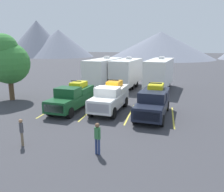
% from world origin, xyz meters
% --- Properties ---
extents(ground_plane, '(240.00, 240.00, 0.00)m').
position_xyz_m(ground_plane, '(0.00, 0.00, 0.00)').
color(ground_plane, '#38383D').
extents(pickup_truck_a, '(2.52, 5.76, 2.43)m').
position_xyz_m(pickup_truck_a, '(-3.32, 0.09, 1.13)').
color(pickup_truck_a, '#144723').
rests_on(pickup_truck_a, ground).
extents(pickup_truck_b, '(2.54, 5.43, 2.58)m').
position_xyz_m(pickup_truck_b, '(-0.06, 0.49, 1.20)').
color(pickup_truck_b, white).
rests_on(pickup_truck_b, ground).
extents(pickup_truck_c, '(2.64, 5.99, 2.53)m').
position_xyz_m(pickup_truck_c, '(3.56, -0.07, 1.15)').
color(pickup_truck_c, black).
rests_on(pickup_truck_c, ground).
extents(lot_stripe_a, '(0.12, 5.50, 0.01)m').
position_xyz_m(lot_stripe_a, '(-5.15, -0.06, 0.00)').
color(lot_stripe_a, gold).
rests_on(lot_stripe_a, ground).
extents(lot_stripe_b, '(0.12, 5.50, 0.01)m').
position_xyz_m(lot_stripe_b, '(-1.72, -0.06, 0.00)').
color(lot_stripe_b, gold).
rests_on(lot_stripe_b, ground).
extents(lot_stripe_c, '(0.12, 5.50, 0.01)m').
position_xyz_m(lot_stripe_c, '(1.72, -0.06, 0.00)').
color(lot_stripe_c, gold).
rests_on(lot_stripe_c, ground).
extents(lot_stripe_d, '(0.12, 5.50, 0.01)m').
position_xyz_m(lot_stripe_d, '(5.15, -0.06, 0.00)').
color(lot_stripe_d, gold).
rests_on(lot_stripe_d, ground).
extents(camper_trailer_a, '(3.49, 8.63, 4.00)m').
position_xyz_m(camper_trailer_a, '(-3.13, 10.09, 2.10)').
color(camper_trailer_a, white).
rests_on(camper_trailer_a, ground).
extents(camper_trailer_b, '(3.41, 7.89, 3.90)m').
position_xyz_m(camper_trailer_b, '(-0.38, 11.02, 2.05)').
color(camper_trailer_b, white).
rests_on(camper_trailer_b, ground).
extents(camper_trailer_c, '(3.50, 9.01, 4.01)m').
position_xyz_m(camper_trailer_c, '(3.73, 10.60, 2.11)').
color(camper_trailer_c, white).
rests_on(camper_trailer_c, ground).
extents(person_a, '(0.36, 0.28, 1.73)m').
position_xyz_m(person_a, '(1.11, -7.40, 0.99)').
color(person_a, navy).
rests_on(person_a, ground).
extents(person_b, '(0.29, 0.29, 1.57)m').
position_xyz_m(person_b, '(-3.35, -7.31, 0.91)').
color(person_b, '#726047').
rests_on(person_b, ground).
extents(tree_a, '(4.07, 4.07, 6.57)m').
position_xyz_m(tree_a, '(-10.77, 2.07, 4.06)').
color(tree_a, brown).
rests_on(tree_a, ground).
extents(mountain_ridge, '(125.62, 37.85, 14.40)m').
position_xyz_m(mountain_ridge, '(-2.36, 69.68, 5.73)').
color(mountain_ridge, slate).
rests_on(mountain_ridge, ground).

